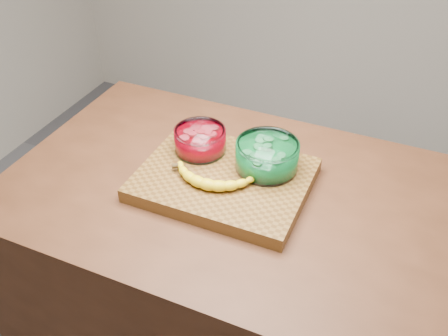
% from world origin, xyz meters
% --- Properties ---
extents(counter, '(1.20, 0.80, 0.90)m').
position_xyz_m(counter, '(0.00, 0.00, 0.45)').
color(counter, '#4B2816').
rests_on(counter, ground).
extents(cutting_board, '(0.45, 0.35, 0.04)m').
position_xyz_m(cutting_board, '(0.00, 0.00, 0.92)').
color(cutting_board, brown).
rests_on(cutting_board, counter).
extents(bowl_red, '(0.15, 0.15, 0.07)m').
position_xyz_m(bowl_red, '(-0.11, 0.07, 0.97)').
color(bowl_red, white).
rests_on(bowl_red, cutting_board).
extents(bowl_green, '(0.17, 0.17, 0.08)m').
position_xyz_m(bowl_green, '(0.09, 0.07, 0.98)').
color(bowl_green, white).
rests_on(bowl_green, cutting_board).
extents(banana, '(0.25, 0.12, 0.04)m').
position_xyz_m(banana, '(-0.02, -0.05, 0.96)').
color(banana, yellow).
rests_on(banana, cutting_board).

